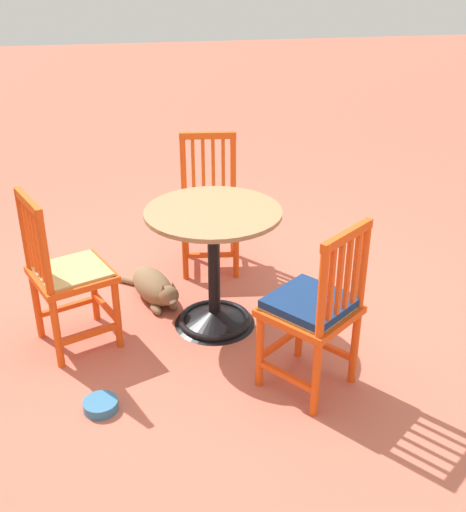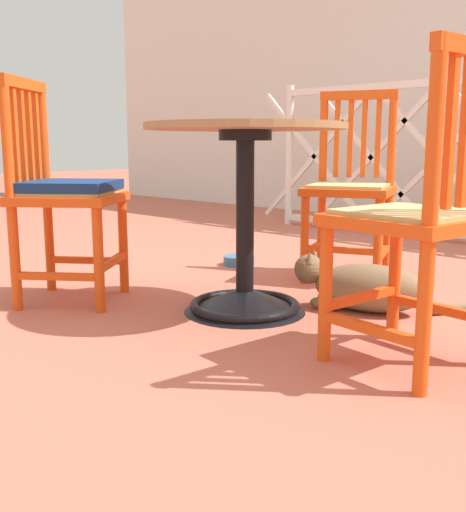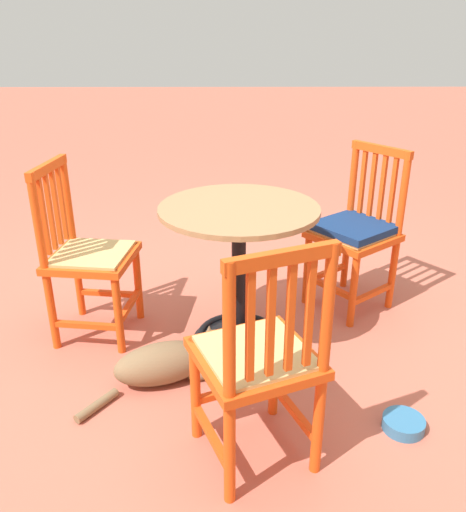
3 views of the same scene
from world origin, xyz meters
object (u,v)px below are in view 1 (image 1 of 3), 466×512
tabby_cat (155,288)px  pet_water_bowl (101,405)px  orange_chair_near_fence (67,275)px  orange_chair_tucked_in (209,207)px  orange_chair_by_planter (314,310)px  cafe_table (214,281)px

tabby_cat → pet_water_bowl: bearing=161.0°
pet_water_bowl → orange_chair_near_fence: bearing=13.5°
orange_chair_tucked_in → tabby_cat: orange_chair_tucked_in is taller
orange_chair_tucked_in → orange_chair_near_fence: same height
orange_chair_tucked_in → orange_chair_by_planter: (-1.42, -0.29, 0.01)m
cafe_table → orange_chair_near_fence: bearing=93.9°
orange_chair_near_fence → tabby_cat: (0.37, -0.48, -0.34)m
cafe_table → tabby_cat: 0.50m
orange_chair_near_fence → tabby_cat: bearing=-52.2°
orange_chair_near_fence → tabby_cat: 0.70m
cafe_table → tabby_cat: (0.32, 0.33, -0.19)m
tabby_cat → orange_chair_by_planter: bearing=-143.9°
cafe_table → orange_chair_tucked_in: size_ratio=0.83×
orange_chair_tucked_in → pet_water_bowl: bearing=152.0°
cafe_table → tabby_cat: bearing=45.9°
cafe_table → orange_chair_near_fence: size_ratio=0.83×
orange_chair_near_fence → pet_water_bowl: 0.74m
orange_chair_tucked_in → pet_water_bowl: orange_chair_tucked_in is taller
orange_chair_tucked_in → tabby_cat: 0.70m
orange_chair_tucked_in → cafe_table: bearing=173.3°
cafe_table → pet_water_bowl: bearing=134.6°
orange_chair_by_planter → tabby_cat: bearing=36.1°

